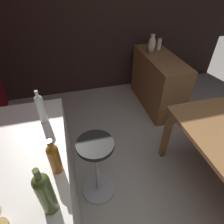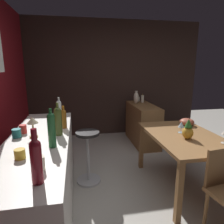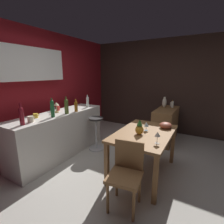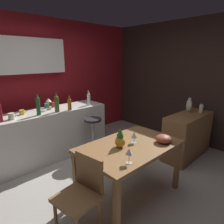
{
  "view_description": "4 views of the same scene",
  "coord_description": "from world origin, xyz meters",
  "px_view_note": "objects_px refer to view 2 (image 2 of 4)",
  "views": [
    {
      "loc": [
        -0.53,
        1.0,
        1.92
      ],
      "look_at": [
        0.78,
        0.65,
        0.81
      ],
      "focal_mm": 30.35,
      "sensor_mm": 36.0,
      "label": 1
    },
    {
      "loc": [
        -2.04,
        1.0,
        1.6
      ],
      "look_at": [
        0.7,
        0.5,
        0.95
      ],
      "focal_mm": 31.92,
      "sensor_mm": 36.0,
      "label": 2
    },
    {
      "loc": [
        -2.3,
        -1.15,
        1.68
      ],
      "look_at": [
        0.85,
        0.66,
        0.82
      ],
      "focal_mm": 26.42,
      "sensor_mm": 36.0,
      "label": 3
    },
    {
      "loc": [
        -1.56,
        -1.85,
        1.81
      ],
      "look_at": [
        0.75,
        0.61,
        0.87
      ],
      "focal_mm": 31.21,
      "sensor_mm": 36.0,
      "label": 4
    }
  ],
  "objects_px": {
    "pillar_candle_tall": "(142,99)",
    "counter_lamp": "(33,123)",
    "wine_bottle_clear": "(59,108)",
    "cup_cream": "(38,164)",
    "wine_bottle_ruby": "(36,159)",
    "fruit_bowl": "(187,122)",
    "cup_red": "(23,129)",
    "vase_ceramic_ivory": "(136,98)",
    "sideboard_cabinet": "(142,124)",
    "wine_bottle_olive": "(58,120)",
    "wine_glass_left": "(181,125)",
    "wine_bottle_amber": "(64,118)",
    "pillar_candle_short": "(138,99)",
    "dining_table": "(184,141)",
    "cup_teal": "(17,133)",
    "pineapple_centerpiece": "(188,130)",
    "wine_bottle_green": "(52,129)",
    "bar_stool": "(88,156)",
    "cup_mustard": "(20,154)"
  },
  "relations": [
    {
      "from": "dining_table",
      "to": "vase_ceramic_ivory",
      "type": "xyz_separation_m",
      "value": [
        1.78,
        0.1,
        0.3
      ]
    },
    {
      "from": "dining_table",
      "to": "pillar_candle_tall",
      "type": "bearing_deg",
      "value": -2.37
    },
    {
      "from": "wine_glass_left",
      "to": "wine_bottle_amber",
      "type": "distance_m",
      "value": 1.51
    },
    {
      "from": "wine_bottle_clear",
      "to": "pillar_candle_tall",
      "type": "distance_m",
      "value": 2.15
    },
    {
      "from": "sideboard_cabinet",
      "to": "wine_bottle_amber",
      "type": "bearing_deg",
      "value": 136.43
    },
    {
      "from": "counter_lamp",
      "to": "cup_teal",
      "type": "bearing_deg",
      "value": 78.32
    },
    {
      "from": "sideboard_cabinet",
      "to": "pillar_candle_tall",
      "type": "distance_m",
      "value": 0.57
    },
    {
      "from": "cup_teal",
      "to": "counter_lamp",
      "type": "height_order",
      "value": "counter_lamp"
    },
    {
      "from": "pineapple_centerpiece",
      "to": "wine_bottle_green",
      "type": "height_order",
      "value": "wine_bottle_green"
    },
    {
      "from": "pillar_candle_short",
      "to": "fruit_bowl",
      "type": "bearing_deg",
      "value": -172.48
    },
    {
      "from": "wine_bottle_amber",
      "to": "cup_cream",
      "type": "xyz_separation_m",
      "value": [
        -0.95,
        0.12,
        -0.07
      ]
    },
    {
      "from": "wine_bottle_olive",
      "to": "pillar_candle_tall",
      "type": "distance_m",
      "value": 2.64
    },
    {
      "from": "cup_mustard",
      "to": "cup_teal",
      "type": "xyz_separation_m",
      "value": [
        0.51,
        0.16,
        0.0
      ]
    },
    {
      "from": "wine_bottle_amber",
      "to": "wine_bottle_olive",
      "type": "bearing_deg",
      "value": 169.96
    },
    {
      "from": "wine_bottle_clear",
      "to": "vase_ceramic_ivory",
      "type": "relative_size",
      "value": 1.06
    },
    {
      "from": "sideboard_cabinet",
      "to": "wine_bottle_ruby",
      "type": "distance_m",
      "value": 3.19
    },
    {
      "from": "cup_red",
      "to": "pillar_candle_short",
      "type": "xyz_separation_m",
      "value": [
        2.1,
        -1.95,
        -0.08
      ]
    },
    {
      "from": "wine_bottle_ruby",
      "to": "pillar_candle_tall",
      "type": "height_order",
      "value": "wine_bottle_ruby"
    },
    {
      "from": "cup_red",
      "to": "vase_ceramic_ivory",
      "type": "distance_m",
      "value": 2.59
    },
    {
      "from": "pineapple_centerpiece",
      "to": "wine_bottle_ruby",
      "type": "xyz_separation_m",
      "value": [
        -0.92,
        1.56,
        0.22
      ]
    },
    {
      "from": "wine_bottle_ruby",
      "to": "fruit_bowl",
      "type": "bearing_deg",
      "value": -52.28
    },
    {
      "from": "counter_lamp",
      "to": "pillar_candle_short",
      "type": "bearing_deg",
      "value": -38.76
    },
    {
      "from": "sideboard_cabinet",
      "to": "wine_bottle_olive",
      "type": "xyz_separation_m",
      "value": [
        -1.81,
        1.54,
        0.65
      ]
    },
    {
      "from": "bar_stool",
      "to": "wine_bottle_amber",
      "type": "height_order",
      "value": "wine_bottle_amber"
    },
    {
      "from": "pillar_candle_tall",
      "to": "counter_lamp",
      "type": "bearing_deg",
      "value": 138.64
    },
    {
      "from": "wine_bottle_clear",
      "to": "cup_cream",
      "type": "distance_m",
      "value": 1.44
    },
    {
      "from": "sideboard_cabinet",
      "to": "wine_bottle_olive",
      "type": "distance_m",
      "value": 2.46
    },
    {
      "from": "wine_bottle_ruby",
      "to": "cup_teal",
      "type": "bearing_deg",
      "value": 21.83
    },
    {
      "from": "sideboard_cabinet",
      "to": "pillar_candle_tall",
      "type": "relative_size",
      "value": 6.07
    },
    {
      "from": "sideboard_cabinet",
      "to": "cup_mustard",
      "type": "distance_m",
      "value": 2.97
    },
    {
      "from": "wine_bottle_ruby",
      "to": "pillar_candle_short",
      "type": "bearing_deg",
      "value": -27.7
    },
    {
      "from": "cup_teal",
      "to": "cup_mustard",
      "type": "bearing_deg",
      "value": -162.89
    },
    {
      "from": "pineapple_centerpiece",
      "to": "wine_bottle_clear",
      "type": "distance_m",
      "value": 1.69
    },
    {
      "from": "sideboard_cabinet",
      "to": "bar_stool",
      "type": "xyz_separation_m",
      "value": [
        -1.28,
        1.22,
        -0.02
      ]
    },
    {
      "from": "wine_bottle_ruby",
      "to": "pineapple_centerpiece",
      "type": "bearing_deg",
      "value": -59.43
    },
    {
      "from": "cup_mustard",
      "to": "fruit_bowl",
      "type": "bearing_deg",
      "value": -62.6
    },
    {
      "from": "pillar_candle_short",
      "to": "wine_bottle_clear",
      "type": "bearing_deg",
      "value": 133.08
    },
    {
      "from": "wine_bottle_clear",
      "to": "cup_cream",
      "type": "bearing_deg",
      "value": 178.39
    },
    {
      "from": "cup_cream",
      "to": "counter_lamp",
      "type": "height_order",
      "value": "counter_lamp"
    },
    {
      "from": "fruit_bowl",
      "to": "wine_bottle_ruby",
      "type": "height_order",
      "value": "wine_bottle_ruby"
    },
    {
      "from": "dining_table",
      "to": "cup_red",
      "type": "relative_size",
      "value": 11.91
    },
    {
      "from": "sideboard_cabinet",
      "to": "wine_glass_left",
      "type": "height_order",
      "value": "wine_glass_left"
    },
    {
      "from": "sideboard_cabinet",
      "to": "wine_bottle_olive",
      "type": "bearing_deg",
      "value": 139.51
    },
    {
      "from": "fruit_bowl",
      "to": "bar_stool",
      "type": "bearing_deg",
      "value": 91.14
    },
    {
      "from": "dining_table",
      "to": "sideboard_cabinet",
      "type": "xyz_separation_m",
      "value": [
        1.62,
        -0.0,
        -0.24
      ]
    },
    {
      "from": "bar_stool",
      "to": "wine_bottle_ruby",
      "type": "xyz_separation_m",
      "value": [
        -1.4,
        0.38,
        0.67
      ]
    },
    {
      "from": "cup_cream",
      "to": "wine_bottle_olive",
      "type": "bearing_deg",
      "value": -6.62
    },
    {
      "from": "cup_red",
      "to": "vase_ceramic_ivory",
      "type": "relative_size",
      "value": 0.4
    },
    {
      "from": "wine_bottle_ruby",
      "to": "vase_ceramic_ivory",
      "type": "height_order",
      "value": "wine_bottle_ruby"
    },
    {
      "from": "wine_bottle_amber",
      "to": "pillar_candle_short",
      "type": "xyz_separation_m",
      "value": [
        2.0,
        -1.53,
        -0.15
      ]
    }
  ]
}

